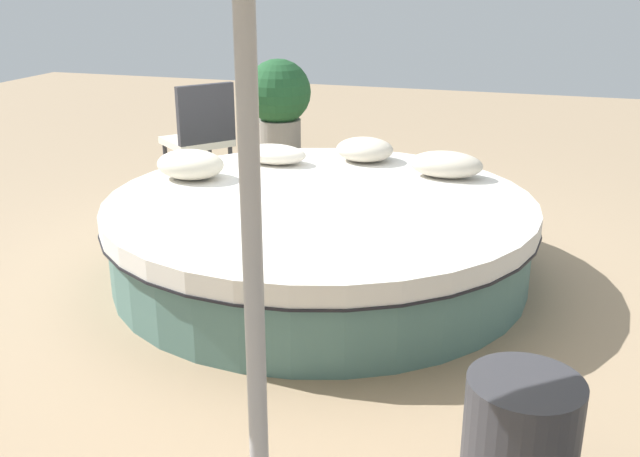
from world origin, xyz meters
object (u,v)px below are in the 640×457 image
Objects in this scene: throw_pillow_0 at (446,165)px; patio_chair at (201,131)px; throw_pillow_2 at (274,154)px; round_bed at (320,235)px; side_table at (521,436)px; throw_pillow_1 at (365,149)px; planter at (279,102)px; throw_pillow_3 at (190,164)px.

patio_chair is (-2.23, 0.72, -0.05)m from throw_pillow_0.
throw_pillow_0 is 1.02× the size of throw_pillow_2.
round_bed is 2.23m from side_table.
throw_pillow_2 is at bearing -179.96° from throw_pillow_0.
planter is (-1.39, 1.88, -0.02)m from throw_pillow_1.
throw_pillow_0 is at bearing -46.53° from planter.
throw_pillow_3 reaches higher than throw_pillow_0.
planter reaches higher than round_bed.
throw_pillow_1 is at bearing 39.02° from throw_pillow_3.
throw_pillow_1 reaches higher than side_table.
side_table is at bearing -99.82° from patio_chair.
patio_chair is 0.95× the size of planter.
side_table is at bearing -52.33° from throw_pillow_2.
throw_pillow_3 is at bearing -118.30° from patio_chair.
throw_pillow_2 is at bearing -70.43° from planter.
throw_pillow_2 reaches higher than round_bed.
patio_chair reaches higher than throw_pillow_2.
patio_chair is 1.44m from planter.
side_table is (0.65, -2.50, -0.38)m from throw_pillow_0.
throw_pillow_2 is at bearing -155.99° from throw_pillow_1.
planter is at bearing 109.57° from throw_pillow_2.
throw_pillow_2 is 1.04× the size of throw_pillow_3.
planter is 2.17× the size of side_table.
planter is at bearing 133.47° from throw_pillow_0.
throw_pillow_1 is at bearing 115.13° from side_table.
throw_pillow_1 is 1.33m from throw_pillow_3.
round_bed is 5.75× the size of side_table.
throw_pillow_3 is 0.46× the size of planter.
patio_chair is at bearing 164.25° from throw_pillow_1.
throw_pillow_1 is at bearing 87.58° from round_bed.
round_bed is 5.40× the size of throw_pillow_0.
planter reaches higher than throw_pillow_2.
throw_pillow_0 is 2.61m from side_table.
throw_pillow_2 is 0.69m from throw_pillow_3.
round_bed is at bearing -94.76° from patio_chair.
throw_pillow_0 is at bearing -23.12° from throw_pillow_1.
throw_pillow_3 is at bearing -126.00° from throw_pillow_2.
throw_pillow_0 is 1.06× the size of throw_pillow_3.
throw_pillow_0 is 0.71m from throw_pillow_1.
throw_pillow_3 is (-0.40, -0.56, 0.03)m from throw_pillow_2.
throw_pillow_3 is 3.06m from side_table.
throw_pillow_2 is (-0.63, -0.28, -0.02)m from throw_pillow_1.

